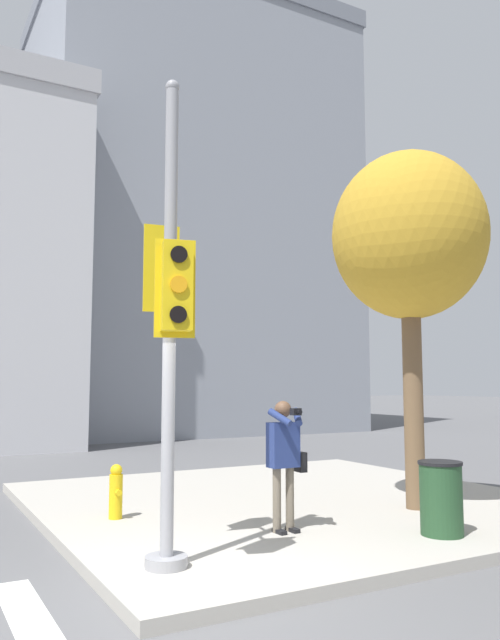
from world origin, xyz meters
name	(u,v)px	position (x,y,z in m)	size (l,w,h in m)	color
ground_plane	(174,610)	(0.00, 0.00, 0.00)	(160.00, 160.00, 0.00)	#5B5B5E
sidewalk_corner	(290,503)	(3.50, 3.50, 0.07)	(8.00, 8.00, 0.15)	#ADA89E
traffic_signal_pole	(168,311)	(0.21, 0.78, 2.85)	(0.58, 1.41, 5.33)	#939399
person_photographer	(285,453)	(2.16, 1.52, 1.16)	(0.58, 0.54, 1.69)	black
street_tree	(409,238)	(4.73, 1.82, 4.39)	(2.46, 2.46, 5.65)	brown
fire_hydrant	(116,492)	(0.46, 3.35, 0.52)	(0.19, 0.25, 0.76)	yellow
trash_bin	(441,498)	(3.81, 0.40, 0.61)	(0.56, 0.56, 0.92)	#234728
building_right	(184,220)	(8.91, 21.03, 9.72)	(13.74, 10.33, 19.41)	gray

